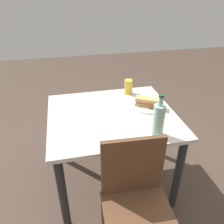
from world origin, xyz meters
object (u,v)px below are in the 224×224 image
at_px(plate_near, 148,106).
at_px(knife_near, 149,109).
at_px(baguette_sandwich_near, 149,102).
at_px(dining_table, 112,127).
at_px(beer_glass, 128,87).
at_px(chair_far, 135,199).
at_px(water_bottle, 159,120).

bearing_deg(plate_near, knife_near, 74.05).
height_order(plate_near, baguette_sandwich_near, baguette_sandwich_near).
height_order(dining_table, beer_glass, beer_glass).
xyz_separation_m(plate_near, beer_glass, (0.09, -0.29, 0.06)).
distance_m(knife_near, beer_glass, 0.35).
height_order(chair_far, beer_glass, chair_far).
relative_size(baguette_sandwich_near, water_bottle, 0.74).
distance_m(chair_far, plate_near, 0.77).
xyz_separation_m(dining_table, baguette_sandwich_near, (-0.31, -0.04, 0.17)).
distance_m(baguette_sandwich_near, knife_near, 0.06).
bearing_deg(knife_near, baguette_sandwich_near, -105.95).
xyz_separation_m(chair_far, baguette_sandwich_near, (-0.31, -0.67, 0.27)).
distance_m(knife_near, water_bottle, 0.34).
height_order(chair_far, knife_near, chair_far).
height_order(baguette_sandwich_near, beer_glass, beer_glass).
bearing_deg(chair_far, beer_glass, -102.95).
relative_size(dining_table, baguette_sandwich_near, 4.42).
xyz_separation_m(dining_table, beer_glass, (-0.23, -0.33, 0.18)).
xyz_separation_m(chair_far, knife_near, (-0.29, -0.62, 0.24)).
distance_m(dining_table, water_bottle, 0.47).
distance_m(dining_table, knife_near, 0.33).
bearing_deg(baguette_sandwich_near, water_bottle, 78.57).
height_order(dining_table, water_bottle, water_bottle).
bearing_deg(knife_near, chair_far, 64.62).
distance_m(dining_table, chair_far, 0.64).
bearing_deg(knife_near, dining_table, -1.82).
distance_m(baguette_sandwich_near, beer_glass, 0.30).
bearing_deg(baguette_sandwich_near, dining_table, 7.77).
relative_size(dining_table, water_bottle, 3.27).
xyz_separation_m(baguette_sandwich_near, water_bottle, (0.07, 0.37, 0.07)).
relative_size(chair_far, knife_near, 5.31).
bearing_deg(knife_near, water_bottle, 79.34).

